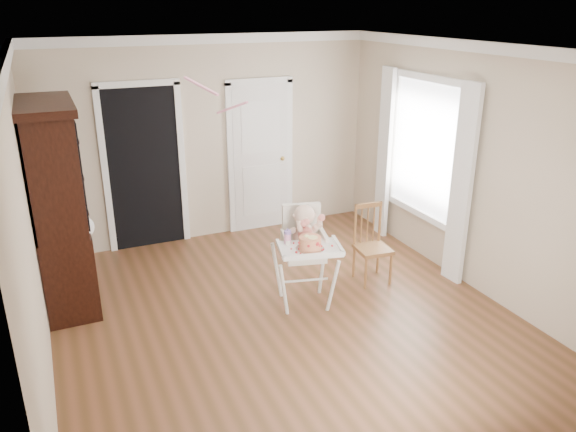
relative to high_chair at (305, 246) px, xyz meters
name	(u,v)px	position (x,y,z in m)	size (l,w,h in m)	color
floor	(285,318)	(-0.31, -0.21, -0.69)	(5.00, 5.00, 0.00)	brown
ceiling	(285,48)	(-0.31, -0.21, 2.01)	(5.00, 5.00, 0.00)	white
wall_back	(211,140)	(-0.31, 2.29, 0.66)	(4.50, 4.50, 0.00)	beige
wall_left	(28,231)	(-2.56, -0.21, 0.66)	(5.00, 5.00, 0.00)	beige
wall_right	(472,169)	(1.94, -0.21, 0.66)	(5.00, 5.00, 0.00)	beige
crown_molding	(285,55)	(-0.31, -0.21, 1.95)	(4.50, 5.00, 0.12)	white
doorway	(144,165)	(-1.21, 2.28, 0.42)	(1.06, 0.05, 2.22)	black
closet_door	(261,159)	(0.39, 2.27, 0.34)	(0.96, 0.09, 2.13)	white
window_right	(422,158)	(1.87, 0.59, 0.60)	(0.13, 1.84, 2.30)	white
high_chair	(305,246)	(0.00, 0.00, 0.00)	(0.79, 0.91, 1.11)	white
baby	(304,229)	(0.01, 0.03, 0.17)	(0.32, 0.29, 0.52)	beige
cake	(310,243)	(-0.07, -0.28, 0.15)	(0.29, 0.29, 0.13)	silver
sippy_cup	(288,237)	(-0.22, -0.06, 0.16)	(0.07, 0.07, 0.18)	pink
china_cabinet	(59,207)	(-2.30, 1.10, 0.40)	(0.57, 1.29, 2.18)	black
dining_chair	(372,246)	(0.96, 0.20, -0.26)	(0.40, 0.40, 0.91)	brown
streamer	(201,86)	(-0.84, 0.67, 1.61)	(0.03, 0.50, 0.02)	pink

